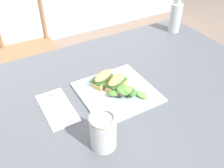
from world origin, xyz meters
name	(u,v)px	position (x,y,z in m)	size (l,w,h in m)	color
dining_table	(131,110)	(0.06, -0.09, 0.62)	(1.27, 0.96, 0.74)	#51565B
chair_wooden_far	(29,51)	(-0.15, 0.97, 0.45)	(0.42, 0.42, 0.87)	#8E6642
plate_lunch	(117,92)	(-0.01, -0.08, 0.74)	(0.29, 0.29, 0.01)	silver
sandwich_half_front	(117,82)	(0.00, -0.06, 0.78)	(0.11, 0.09, 0.06)	tan
sandwich_half_back	(103,79)	(-0.04, -0.01, 0.78)	(0.11, 0.09, 0.06)	tan
salad_mixed_greens	(126,91)	(0.01, -0.12, 0.77)	(0.15, 0.15, 0.04)	#6B9E47
napkin_folded	(57,108)	(-0.25, -0.04, 0.74)	(0.11, 0.22, 0.00)	white
fork_on_napkin	(56,105)	(-0.25, -0.03, 0.75)	(0.03, 0.19, 0.00)	silver
bottle_cold_brew	(175,18)	(0.57, 0.25, 0.82)	(0.07, 0.07, 0.22)	black
mason_jar_iced_tea	(103,133)	(-0.18, -0.28, 0.80)	(0.09, 0.09, 0.13)	gold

